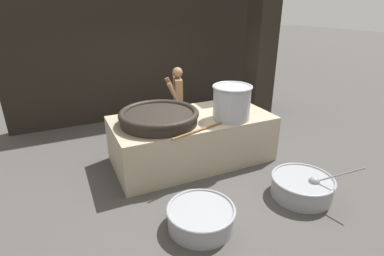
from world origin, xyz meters
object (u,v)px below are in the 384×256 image
object	(u,v)px
giant_wok_near	(159,116)
stock_pot	(232,102)
prep_bowl_meat	(201,216)
prep_bowl_vegetables	(302,186)
cook	(178,101)

from	to	relation	value
giant_wok_near	stock_pot	distance (m)	1.34
giant_wok_near	prep_bowl_meat	xyz separation A→B (m)	(-0.05, -1.78, -0.85)
giant_wok_near	prep_bowl_vegetables	distance (m)	2.64
giant_wok_near	stock_pot	world-z (taller)	stock_pot
stock_pot	cook	distance (m)	1.59
stock_pot	prep_bowl_meat	world-z (taller)	stock_pot
cook	giant_wok_near	bearing A→B (deg)	68.92
prep_bowl_meat	cook	bearing A→B (deg)	73.30
stock_pot	prep_bowl_meat	bearing A→B (deg)	-132.79
stock_pot	prep_bowl_meat	size ratio (longest dim) A/B	0.75
stock_pot	cook	bearing A→B (deg)	107.17
prep_bowl_vegetables	cook	bearing A→B (deg)	107.00
stock_pot	prep_bowl_vegetables	size ratio (longest dim) A/B	0.63
prep_bowl_meat	giant_wok_near	bearing A→B (deg)	88.26
giant_wok_near	cook	size ratio (longest dim) A/B	0.88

